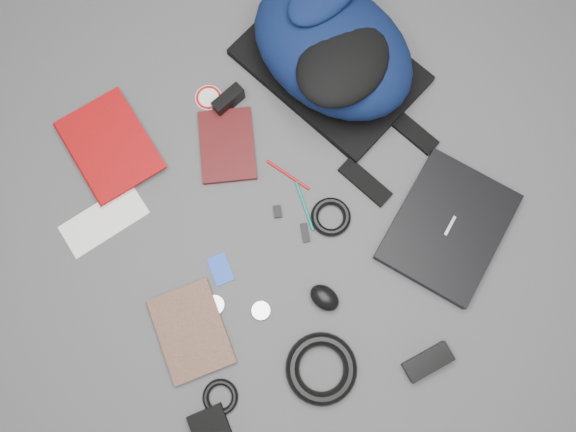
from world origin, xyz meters
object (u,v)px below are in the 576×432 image
dvd_case (227,145)px  power_brick (428,362)px  pouch (210,427)px  compact_camera (228,100)px  backpack (333,48)px  textbook_red (77,165)px  comic_book (160,343)px  laptop (448,227)px  mouse (325,298)px

dvd_case → power_brick: bearing=-54.0°
power_brick → pouch: 0.58m
pouch → compact_camera: bearing=57.8°
backpack → textbook_red: backpack is taller
comic_book → compact_camera: size_ratio=2.44×
laptop → comic_book: laptop is taller
textbook_red → power_brick: (0.55, -0.94, 0.00)m
backpack → laptop: size_ratio=1.55×
laptop → dvd_case: size_ratio=1.65×
dvd_case → pouch: (-0.41, -0.64, 0.00)m
comic_book → pouch: (0.01, -0.25, 0.00)m
backpack → pouch: 1.06m
textbook_red → backpack: bearing=-9.3°
comic_book → textbook_red: bearing=96.4°
backpack → dvd_case: backpack is taller
dvd_case → backpack: bearing=33.5°
laptop → compact_camera: (-0.34, 0.63, 0.01)m
pouch → laptop: bearing=8.7°
backpack → dvd_case: bearing=172.1°
pouch → dvd_case: bearing=57.6°
textbook_red → power_brick: 1.10m
power_brick → mouse: bearing=120.3°
compact_camera → power_brick: bearing=-96.4°
dvd_case → compact_camera: size_ratio=2.22×
mouse → backpack: bearing=35.9°
backpack → compact_camera: 0.33m
backpack → mouse: backpack is taller
comic_book → power_brick: 0.70m
textbook_red → pouch: (-0.01, -0.80, -0.00)m
compact_camera → power_brick: size_ratio=0.76×
dvd_case → mouse: 0.51m
backpack → mouse: size_ratio=6.52×
laptop → backpack: bearing=63.4°
backpack → mouse: (-0.36, -0.57, -0.09)m
textbook_red → power_brick: bearing=-61.6°
laptop → pouch: size_ratio=3.81×
laptop → power_brick: (-0.25, -0.27, -0.00)m
laptop → comic_book: 0.83m
laptop → compact_camera: bearing=89.1°
dvd_case → mouse: bearing=-63.9°
comic_book → power_brick: bearing=-25.2°
laptop → comic_book: size_ratio=1.50×
dvd_case → power_brick: (0.16, -0.78, 0.01)m
mouse → pouch: mouse is taller
textbook_red → dvd_case: 0.42m
textbook_red → pouch: 0.80m
backpack → power_brick: size_ratio=4.30×
compact_camera → dvd_case: bearing=-133.8°
compact_camera → mouse: bearing=-107.3°
compact_camera → pouch: 0.89m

